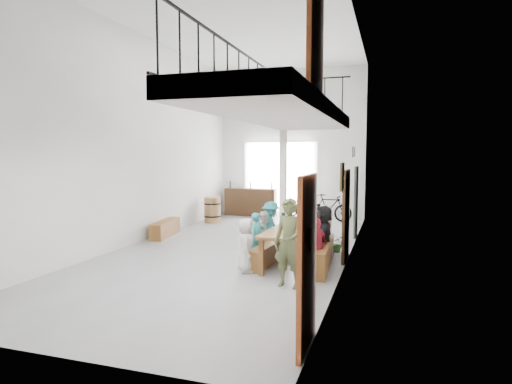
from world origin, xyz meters
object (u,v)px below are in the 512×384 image
(tasting_table, at_px, (296,232))
(side_bench, at_px, (165,228))
(host_standing, at_px, (289,243))
(serving_counter, at_px, (251,202))
(bicycle_near, at_px, (304,206))
(bench_inner, at_px, (269,253))
(oak_barrel, at_px, (213,210))

(tasting_table, bearing_deg, side_bench, 156.73)
(tasting_table, bearing_deg, host_standing, -79.68)
(serving_counter, height_order, bicycle_near, serving_counter)
(side_bench, xyz_separation_m, serving_counter, (1.02, 4.74, 0.30))
(bench_inner, height_order, bicycle_near, bicycle_near)
(side_bench, bearing_deg, host_standing, -38.42)
(serving_counter, height_order, host_standing, host_standing)
(side_bench, height_order, oak_barrel, oak_barrel)
(oak_barrel, bearing_deg, tasting_table, -50.28)
(side_bench, bearing_deg, bicycle_near, 56.37)
(bench_inner, xyz_separation_m, host_standing, (0.81, -1.53, 0.58))
(tasting_table, bearing_deg, oak_barrel, 131.87)
(bench_inner, bearing_deg, side_bench, 156.22)
(serving_counter, bearing_deg, host_standing, -70.34)
(bench_inner, xyz_separation_m, bicycle_near, (-0.53, 6.70, 0.22))
(oak_barrel, distance_m, serving_counter, 2.13)
(serving_counter, xyz_separation_m, bicycle_near, (2.10, -0.05, -0.09))
(serving_counter, distance_m, bicycle_near, 2.10)
(tasting_table, distance_m, host_standing, 1.54)
(tasting_table, relative_size, host_standing, 1.54)
(tasting_table, xyz_separation_m, host_standing, (0.22, -1.52, 0.08))
(tasting_table, xyz_separation_m, oak_barrel, (-3.95, 4.75, -0.27))
(tasting_table, xyz_separation_m, bicycle_near, (-1.12, 6.70, -0.27))
(bench_inner, distance_m, serving_counter, 7.25)
(oak_barrel, bearing_deg, bench_inner, -54.74)
(side_bench, relative_size, host_standing, 1.01)
(tasting_table, distance_m, bicycle_near, 6.80)
(oak_barrel, relative_size, serving_counter, 0.44)
(tasting_table, distance_m, serving_counter, 7.48)
(oak_barrel, xyz_separation_m, serving_counter, (0.73, 2.00, 0.08))
(oak_barrel, relative_size, host_standing, 0.55)
(host_standing, bearing_deg, side_bench, 151.11)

